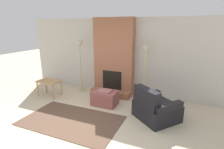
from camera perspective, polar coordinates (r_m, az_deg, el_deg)
ground_plane at (r=4.28m, az=-13.55°, el=-17.84°), size 24.00×24.00×0.00m
wall_back at (r=6.15m, az=1.35°, el=5.98°), size 6.97×0.06×2.60m
fireplace at (r=5.96m, az=0.56°, el=4.87°), size 1.37×0.64×2.60m
ottoman at (r=5.33m, az=-2.39°, el=-7.64°), size 0.73×0.52×0.48m
armchair at (r=4.66m, az=13.67°, el=-10.92°), size 1.31×1.30×0.88m
side_table at (r=6.29m, az=-19.86°, el=-2.56°), size 0.75×0.48×0.54m
floor_lamp_left at (r=6.33m, az=-10.49°, el=8.14°), size 0.30×0.30×1.83m
floor_lamp_right at (r=5.42m, az=10.97°, el=6.46°), size 0.30×0.30×1.78m
area_rug at (r=4.71m, az=-13.11°, el=-14.37°), size 2.48×1.46×0.01m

